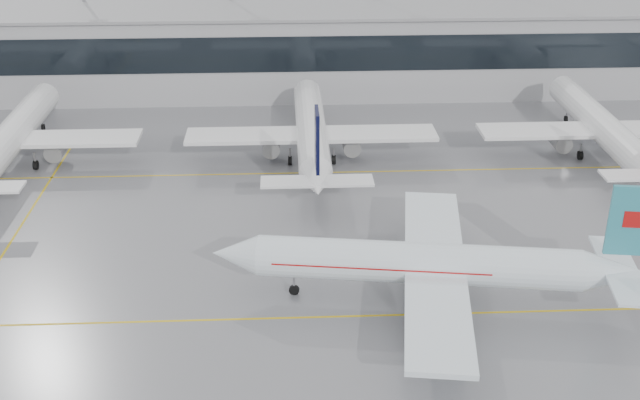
{
  "coord_description": "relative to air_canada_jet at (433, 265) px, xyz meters",
  "views": [
    {
      "loc": [
        -3.18,
        -55.49,
        37.02
      ],
      "look_at": [
        0.0,
        12.0,
        5.0
      ],
      "focal_mm": 45.0,
      "sensor_mm": 36.0,
      "label": 1
    }
  ],
  "objects": [
    {
      "name": "ground",
      "position": [
        -8.92,
        -1.9,
        -3.63
      ],
      "size": [
        320.0,
        320.0,
        0.0
      ],
      "primitive_type": "plane",
      "color": "gray",
      "rests_on": "ground"
    },
    {
      "name": "parked_jet_b",
      "position": [
        -43.92,
        31.78,
        0.08
      ],
      "size": [
        29.64,
        36.96,
        11.72
      ],
      "rotation": [
        0.0,
        0.0,
        1.57
      ],
      "color": "white",
      "rests_on": "ground"
    },
    {
      "name": "terminal",
      "position": [
        -8.92,
        60.1,
        2.37
      ],
      "size": [
        180.0,
        15.0,
        12.0
      ],
      "primitive_type": "cube",
      "color": "#A2A2A6",
      "rests_on": "ground"
    },
    {
      "name": "taxi_line_cross",
      "position": [
        -38.92,
        13.1,
        -3.63
      ],
      "size": [
        0.25,
        60.0,
        0.01
      ],
      "primitive_type": "cube",
      "color": "gold",
      "rests_on": "ground"
    },
    {
      "name": "air_canada_jet",
      "position": [
        0.0,
        0.0,
        0.0
      ],
      "size": [
        36.49,
        29.41,
        11.46
      ],
      "rotation": [
        0.0,
        0.0,
        3.0
      ],
      "color": "white",
      "rests_on": "ground"
    },
    {
      "name": "parked_jet_d",
      "position": [
        26.08,
        31.78,
        0.08
      ],
      "size": [
        29.64,
        36.96,
        11.72
      ],
      "rotation": [
        0.0,
        0.0,
        1.57
      ],
      "color": "white",
      "rests_on": "ground"
    },
    {
      "name": "terminal_roof",
      "position": [
        -8.92,
        60.1,
        8.57
      ],
      "size": [
        182.0,
        16.0,
        0.4
      ],
      "primitive_type": "cube",
      "color": "gray",
      "rests_on": "ground"
    },
    {
      "name": "parked_jet_c",
      "position": [
        -8.92,
        31.78,
        0.08
      ],
      "size": [
        29.64,
        36.96,
        11.72
      ],
      "rotation": [
        0.0,
        0.0,
        1.57
      ],
      "color": "white",
      "rests_on": "ground"
    },
    {
      "name": "taxi_line_main",
      "position": [
        -8.92,
        -1.9,
        -3.63
      ],
      "size": [
        120.0,
        0.25,
        0.01
      ],
      "primitive_type": "cube",
      "color": "gold",
      "rests_on": "ground"
    },
    {
      "name": "taxi_line_north",
      "position": [
        -8.92,
        28.1,
        -3.63
      ],
      "size": [
        120.0,
        0.25,
        0.01
      ],
      "primitive_type": "cube",
      "color": "gold",
      "rests_on": "ground"
    },
    {
      "name": "terminal_glass",
      "position": [
        -8.92,
        52.55,
        3.87
      ],
      "size": [
        180.0,
        0.2,
        5.0
      ],
      "primitive_type": "cube",
      "color": "black",
      "rests_on": "ground"
    }
  ]
}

